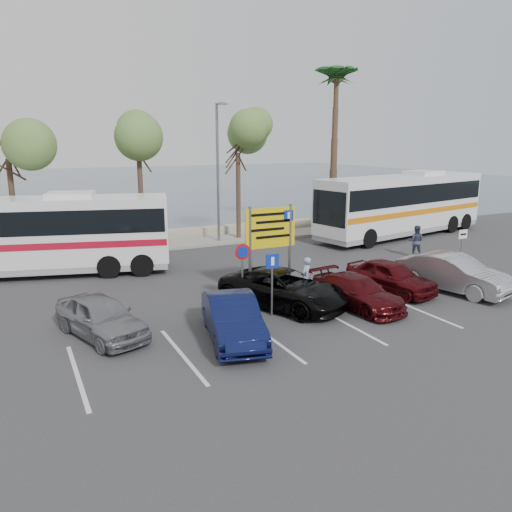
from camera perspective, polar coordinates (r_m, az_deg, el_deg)
name	(u,v)px	position (r m, az deg, el deg)	size (l,w,h in m)	color
ground	(288,322)	(17.28, 3.66, -7.53)	(120.00, 120.00, 0.00)	#343436
kerb_strip	(169,245)	(29.75, -9.91, 1.26)	(44.00, 2.40, 0.15)	gray
seawall	(160,235)	(31.60, -10.97, 2.32)	(48.00, 0.80, 0.60)	#A29981
sea	(73,185)	(74.67, -20.18, 7.64)	(140.00, 140.00, 0.00)	#3C5160
tree_left	(6,142)	(27.98, -26.64, 11.59)	(3.20, 3.20, 7.20)	#382619
tree_mid	(138,129)	(28.76, -13.39, 13.90)	(3.20, 3.20, 8.00)	#382619
tree_right	(238,139)	(30.70, -2.08, 13.25)	(3.20, 3.20, 7.40)	#382619
palm_tree	(337,80)	(34.39, 9.19, 19.27)	(4.80, 4.80, 11.20)	#382619
street_lamp_right	(218,166)	(29.70, -4.35, 10.20)	(0.45, 1.15, 8.01)	slate
direction_sign	(270,235)	(19.80, 1.67, 2.47)	(2.20, 0.12, 3.60)	slate
sign_no_stop	(243,264)	(18.57, -1.55, -0.94)	(0.60, 0.08, 2.35)	slate
sign_parking	(272,276)	(17.39, 1.86, -2.28)	(0.50, 0.07, 2.25)	slate
sign_taxi	(462,247)	(24.14, 22.44, 0.97)	(0.50, 0.07, 2.20)	slate
lane_markings	(272,338)	(15.95, 1.88, -9.30)	(12.02, 4.20, 0.01)	silver
coach_bus_left	(32,238)	(24.87, -24.23, 1.93)	(12.41, 5.68, 3.79)	silver
coach_bus_right	(402,206)	(33.60, 16.36, 5.45)	(13.55, 5.18, 4.13)	silver
car_silver_a	(101,316)	(16.54, -17.30, -6.62)	(1.58, 3.91, 1.33)	gray
car_blue	(233,318)	(15.58, -2.68, -7.14)	(1.47, 4.21, 1.39)	#0D1440
car_maroon	(357,292)	(18.91, 11.48, -4.06)	(1.64, 4.04, 1.17)	#490C10
car_red	(391,276)	(21.07, 15.13, -2.27)	(1.56, 3.89, 1.33)	#4A0A0F
suv_black	(284,289)	(18.61, 3.20, -3.75)	(2.30, 4.99, 1.39)	black
car_silver_b	(453,273)	(22.00, 21.62, -1.84)	(1.61, 4.61, 1.52)	#9B9BA1
pedestrian_near	(306,278)	(19.72, 5.71, -2.47)	(0.59, 0.39, 1.62)	#8A9EC9
pedestrian_far	(416,241)	(27.82, 17.80, 1.63)	(0.82, 0.64, 1.70)	#373D52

